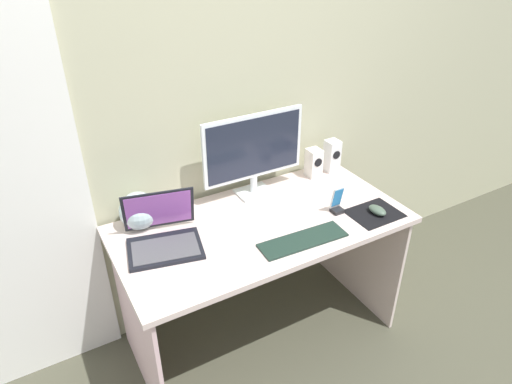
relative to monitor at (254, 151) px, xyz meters
name	(u,v)px	position (x,y,z in m)	size (l,w,h in m)	color
ground_plane	(261,332)	(-0.10, -0.26, -1.00)	(8.00, 8.00, 0.00)	#454536
wall_back	(222,98)	(-0.10, 0.14, 0.25)	(6.00, 0.04, 2.50)	#B3B292
desk	(262,249)	(-0.10, -0.26, -0.41)	(1.40, 0.70, 0.75)	beige
monitor	(254,151)	(0.00, 0.00, 0.00)	(0.55, 0.14, 0.44)	white
speaker_right	(332,156)	(0.51, 0.00, -0.15)	(0.07, 0.08, 0.19)	white
speaker_near_monitor	(314,163)	(0.39, 0.00, -0.17)	(0.07, 0.08, 0.16)	white
laptop	(163,235)	(-0.57, -0.19, -0.20)	(0.38, 0.36, 0.23)	black
fishbowl	(139,211)	(-0.61, 0.00, -0.16)	(0.18, 0.18, 0.18)	silver
keyboard_external	(303,240)	(-0.01, -0.48, -0.24)	(0.41, 0.13, 0.01)	#1A2D26
mousepad	(374,213)	(0.42, -0.47, -0.25)	(0.25, 0.20, 0.00)	black
mouse	(377,210)	(0.43, -0.47, -0.23)	(0.06, 0.10, 0.04)	#425547
phone_in_dock	(337,203)	(0.27, -0.36, -0.20)	(0.06, 0.06, 0.14)	black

